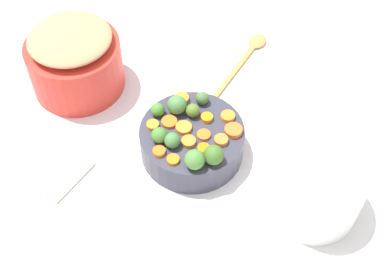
# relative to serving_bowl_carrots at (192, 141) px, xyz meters

# --- Properties ---
(tabletop) EXTENTS (2.40, 2.40, 0.02)m
(tabletop) POSITION_rel_serving_bowl_carrots_xyz_m (0.04, 0.06, -0.05)
(tabletop) COLOR white
(tabletop) RESTS_ON ground
(serving_bowl_carrots) EXTENTS (0.22, 0.22, 0.07)m
(serving_bowl_carrots) POSITION_rel_serving_bowl_carrots_xyz_m (0.00, 0.00, 0.00)
(serving_bowl_carrots) COLOR #393947
(serving_bowl_carrots) RESTS_ON tabletop
(metal_pot) EXTENTS (0.22, 0.22, 0.13)m
(metal_pot) POSITION_rel_serving_bowl_carrots_xyz_m (0.29, -0.18, 0.03)
(metal_pot) COLOR red
(metal_pot) RESTS_ON tabletop
(stuffing_mound) EXTENTS (0.19, 0.19, 0.04)m
(stuffing_mound) POSITION_rel_serving_bowl_carrots_xyz_m (0.29, -0.18, 0.11)
(stuffing_mound) COLOR tan
(stuffing_mound) RESTS_ON metal_pot
(carrot_slice_0) EXTENTS (0.04, 0.04, 0.01)m
(carrot_slice_0) POSITION_rel_serving_bowl_carrots_xyz_m (-0.07, -0.04, 0.04)
(carrot_slice_0) COLOR orange
(carrot_slice_0) RESTS_ON serving_bowl_carrots
(carrot_slice_1) EXTENTS (0.05, 0.05, 0.01)m
(carrot_slice_1) POSITION_rel_serving_bowl_carrots_xyz_m (0.02, -0.00, 0.04)
(carrot_slice_1) COLOR orange
(carrot_slice_1) RESTS_ON serving_bowl_carrots
(carrot_slice_2) EXTENTS (0.03, 0.03, 0.01)m
(carrot_slice_2) POSITION_rel_serving_bowl_carrots_xyz_m (-0.03, 0.05, 0.04)
(carrot_slice_2) COLOR orange
(carrot_slice_2) RESTS_ON serving_bowl_carrots
(carrot_slice_3) EXTENTS (0.05, 0.05, 0.01)m
(carrot_slice_3) POSITION_rel_serving_bowl_carrots_xyz_m (-0.09, -0.00, 0.04)
(carrot_slice_3) COLOR orange
(carrot_slice_3) RESTS_ON serving_bowl_carrots
(carrot_slice_4) EXTENTS (0.04, 0.04, 0.01)m
(carrot_slice_4) POSITION_rel_serving_bowl_carrots_xyz_m (0.05, -0.02, 0.04)
(carrot_slice_4) COLOR orange
(carrot_slice_4) RESTS_ON serving_bowl_carrots
(carrot_slice_5) EXTENTS (0.03, 0.03, 0.01)m
(carrot_slice_5) POSITION_rel_serving_bowl_carrots_xyz_m (-0.03, -0.04, 0.04)
(carrot_slice_5) COLOR orange
(carrot_slice_5) RESTS_ON serving_bowl_carrots
(carrot_slice_6) EXTENTS (0.03, 0.03, 0.01)m
(carrot_slice_6) POSITION_rel_serving_bowl_carrots_xyz_m (-0.06, 0.02, 0.04)
(carrot_slice_6) COLOR orange
(carrot_slice_6) RESTS_ON serving_bowl_carrots
(carrot_slice_7) EXTENTS (0.04, 0.04, 0.01)m
(carrot_slice_7) POSITION_rel_serving_bowl_carrots_xyz_m (0.06, 0.06, 0.04)
(carrot_slice_7) COLOR orange
(carrot_slice_7) RESTS_ON serving_bowl_carrots
(carrot_slice_8) EXTENTS (0.04, 0.04, 0.01)m
(carrot_slice_8) POSITION_rel_serving_bowl_carrots_xyz_m (0.00, 0.03, 0.04)
(carrot_slice_8) COLOR orange
(carrot_slice_8) RESTS_ON serving_bowl_carrots
(carrot_slice_9) EXTENTS (0.04, 0.04, 0.01)m
(carrot_slice_9) POSITION_rel_serving_bowl_carrots_xyz_m (0.03, -0.08, 0.04)
(carrot_slice_9) COLOR orange
(carrot_slice_9) RESTS_ON serving_bowl_carrots
(carrot_slice_10) EXTENTS (0.04, 0.04, 0.01)m
(carrot_slice_10) POSITION_rel_serving_bowl_carrots_xyz_m (0.03, 0.08, 0.04)
(carrot_slice_10) COLOR orange
(carrot_slice_10) RESTS_ON serving_bowl_carrots
(carrot_slice_11) EXTENTS (0.04, 0.04, 0.01)m
(carrot_slice_11) POSITION_rel_serving_bowl_carrots_xyz_m (-0.03, 0.01, 0.04)
(carrot_slice_11) COLOR orange
(carrot_slice_11) RESTS_ON serving_bowl_carrots
(carrot_slice_12) EXTENTS (0.03, 0.03, 0.01)m
(carrot_slice_12) POSITION_rel_serving_bowl_carrots_xyz_m (0.08, -0.01, 0.04)
(carrot_slice_12) COLOR orange
(carrot_slice_12) RESTS_ON serving_bowl_carrots
(brussels_sprout_0) EXTENTS (0.04, 0.04, 0.04)m
(brussels_sprout_0) POSITION_rel_serving_bowl_carrots_xyz_m (0.03, -0.05, 0.06)
(brussels_sprout_0) COLOR #4C7F42
(brussels_sprout_0) RESTS_ON serving_bowl_carrots
(brussels_sprout_1) EXTENTS (0.04, 0.04, 0.04)m
(brussels_sprout_1) POSITION_rel_serving_bowl_carrots_xyz_m (-0.05, 0.07, 0.06)
(brussels_sprout_1) COLOR #426D28
(brussels_sprout_1) RESTS_ON serving_bowl_carrots
(brussels_sprout_2) EXTENTS (0.04, 0.04, 0.04)m
(brussels_sprout_2) POSITION_rel_serving_bowl_carrots_xyz_m (-0.01, 0.09, 0.06)
(brussels_sprout_2) COLOR #4D8339
(brussels_sprout_2) RESTS_ON serving_bowl_carrots
(brussels_sprout_3) EXTENTS (0.03, 0.03, 0.03)m
(brussels_sprout_3) POSITION_rel_serving_bowl_carrots_xyz_m (0.08, -0.04, 0.05)
(brussels_sprout_3) COLOR #44832F
(brussels_sprout_3) RESTS_ON serving_bowl_carrots
(brussels_sprout_4) EXTENTS (0.03, 0.03, 0.03)m
(brussels_sprout_4) POSITION_rel_serving_bowl_carrots_xyz_m (0.04, 0.04, 0.05)
(brussels_sprout_4) COLOR #457A3E
(brussels_sprout_4) RESTS_ON serving_bowl_carrots
(brussels_sprout_5) EXTENTS (0.03, 0.03, 0.03)m
(brussels_sprout_5) POSITION_rel_serving_bowl_carrots_xyz_m (0.06, 0.03, 0.05)
(brussels_sprout_5) COLOR #477B30
(brussels_sprout_5) RESTS_ON serving_bowl_carrots
(brussels_sprout_6) EXTENTS (0.03, 0.03, 0.03)m
(brussels_sprout_6) POSITION_rel_serving_bowl_carrots_xyz_m (-0.02, -0.08, 0.05)
(brussels_sprout_6) COLOR #486F3C
(brussels_sprout_6) RESTS_ON serving_bowl_carrots
(brussels_sprout_7) EXTENTS (0.03, 0.03, 0.03)m
(brussels_sprout_7) POSITION_rel_serving_bowl_carrots_xyz_m (0.00, -0.04, 0.05)
(brussels_sprout_7) COLOR #557629
(brussels_sprout_7) RESTS_ON serving_bowl_carrots
(wooden_spoon) EXTENTS (0.14, 0.25, 0.01)m
(wooden_spoon) POSITION_rel_serving_bowl_carrots_xyz_m (-0.12, -0.32, -0.03)
(wooden_spoon) COLOR #AA8846
(wooden_spoon) RESTS_ON tabletop
(casserole_dish) EXTENTS (0.18, 0.18, 0.12)m
(casserole_dish) POSITION_rel_serving_bowl_carrots_xyz_m (-0.26, 0.12, 0.02)
(casserole_dish) COLOR white
(casserole_dish) RESTS_ON tabletop
(dish_towel) EXTENTS (0.18, 0.17, 0.01)m
(dish_towel) POSITION_rel_serving_bowl_carrots_xyz_m (0.30, 0.07, -0.03)
(dish_towel) COLOR #D0AC9D
(dish_towel) RESTS_ON tabletop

